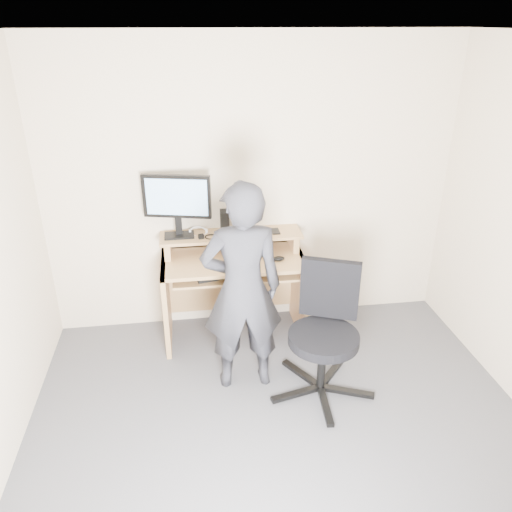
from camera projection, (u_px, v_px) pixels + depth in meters
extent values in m
plane|color=#56555A|center=(290.00, 457.00, 3.22)|extent=(3.50, 3.50, 0.00)
cube|color=beige|center=(252.00, 189.00, 4.24)|extent=(3.50, 0.02, 2.50)
cube|color=white|center=(306.00, 34.00, 2.14)|extent=(3.50, 3.50, 0.02)
cube|color=tan|center=(167.00, 302.00, 4.25)|extent=(0.04, 0.60, 0.75)
cube|color=tan|center=(300.00, 292.00, 4.40)|extent=(0.04, 0.60, 0.75)
cube|color=tan|center=(233.00, 260.00, 4.17)|extent=(1.20, 0.60, 0.03)
cube|color=tan|center=(235.00, 274.00, 4.14)|extent=(1.02, 0.38, 0.02)
cube|color=tan|center=(168.00, 247.00, 4.20)|extent=(0.05, 0.28, 0.15)
cube|color=tan|center=(293.00, 239.00, 4.34)|extent=(0.05, 0.28, 0.15)
cube|color=tan|center=(231.00, 235.00, 4.24)|extent=(1.20, 0.30, 0.02)
cube|color=tan|center=(231.00, 277.00, 4.56)|extent=(1.20, 0.03, 0.65)
cube|color=black|center=(179.00, 235.00, 4.18)|extent=(0.25, 0.16, 0.02)
cube|color=black|center=(179.00, 225.00, 4.16)|extent=(0.06, 0.04, 0.16)
cube|color=black|center=(177.00, 196.00, 4.03)|extent=(0.55, 0.17, 0.36)
cube|color=#87B8EA|center=(177.00, 197.00, 4.01)|extent=(0.49, 0.12, 0.30)
cube|color=black|center=(225.00, 222.00, 4.20)|extent=(0.07, 0.13, 0.20)
cylinder|color=silver|center=(238.00, 223.00, 4.23)|extent=(0.09, 0.09, 0.17)
cube|color=black|center=(275.00, 231.00, 4.27)|extent=(0.07, 0.13, 0.01)
cube|color=black|center=(201.00, 236.00, 4.13)|extent=(0.05, 0.05, 0.03)
torus|color=silver|center=(198.00, 232.00, 4.25)|extent=(0.19, 0.19, 0.06)
cube|color=black|center=(223.00, 273.00, 4.11)|extent=(0.49, 0.27, 0.03)
ellipsoid|color=black|center=(279.00, 259.00, 4.12)|extent=(0.11, 0.09, 0.04)
cube|color=black|center=(348.00, 392.00, 3.72)|extent=(0.38, 0.20, 0.03)
cube|color=black|center=(332.00, 372.00, 3.93)|extent=(0.29, 0.33, 0.03)
cube|color=black|center=(301.00, 374.00, 3.91)|extent=(0.25, 0.36, 0.03)
cube|color=black|center=(296.00, 394.00, 3.70)|extent=(0.39, 0.14, 0.03)
cube|color=black|center=(325.00, 406.00, 3.58)|extent=(0.08, 0.39, 0.03)
cylinder|color=black|center=(322.00, 364.00, 3.68)|extent=(0.06, 0.06, 0.41)
cylinder|color=black|center=(324.00, 339.00, 3.58)|extent=(0.51, 0.51, 0.07)
cube|color=black|center=(330.00, 289.00, 3.65)|extent=(0.42, 0.22, 0.46)
imported|color=black|center=(242.00, 290.00, 3.56)|extent=(0.60, 0.40, 1.62)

